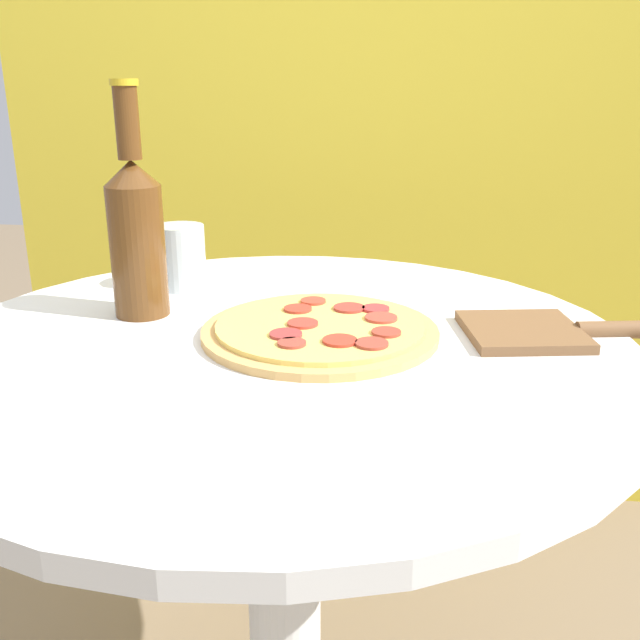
# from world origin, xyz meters

# --- Properties ---
(table) EXTENTS (0.85, 0.85, 0.71)m
(table) POSITION_xyz_m (0.00, 0.00, 0.53)
(table) COLOR silver
(table) RESTS_ON ground_plane
(fence_panel) EXTENTS (1.62, 0.04, 1.54)m
(fence_panel) POSITION_xyz_m (0.00, 0.88, 0.77)
(fence_panel) COLOR gold
(fence_panel) RESTS_ON ground_plane
(pizza) EXTENTS (0.29, 0.29, 0.02)m
(pizza) POSITION_xyz_m (0.05, 0.02, 0.72)
(pizza) COLOR tan
(pizza) RESTS_ON table
(beer_bottle) EXTENTS (0.07, 0.07, 0.30)m
(beer_bottle) POSITION_xyz_m (-0.20, 0.07, 0.83)
(beer_bottle) COLOR #563314
(beer_bottle) RESTS_ON table
(pizza_paddle) EXTENTS (0.30, 0.16, 0.02)m
(pizza_paddle) POSITION_xyz_m (0.32, 0.06, 0.72)
(pizza_paddle) COLOR brown
(pizza_paddle) RESTS_ON table
(drinking_glass) EXTENTS (0.07, 0.07, 0.09)m
(drinking_glass) POSITION_xyz_m (-0.19, 0.20, 0.76)
(drinking_glass) COLOR silver
(drinking_glass) RESTS_ON table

